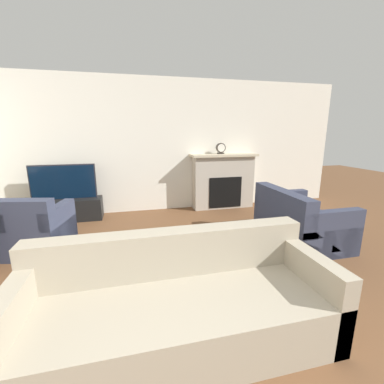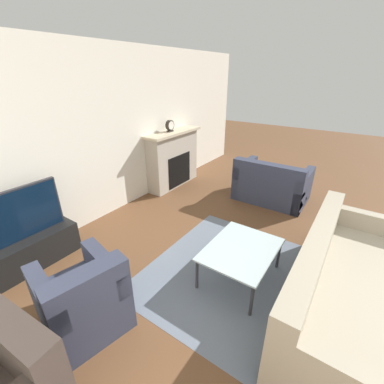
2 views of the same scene
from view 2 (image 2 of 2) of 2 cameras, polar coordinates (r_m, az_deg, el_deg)
name	(u,v)px [view 2 (image 2 of 2)]	position (r m, az deg, el deg)	size (l,w,h in m)	color
wall_back	(91,138)	(4.30, -21.55, 11.08)	(8.84, 0.06, 2.70)	silver
area_rug	(232,273)	(3.37, 8.89, -17.45)	(2.15, 1.93, 0.00)	slate
fireplace	(173,158)	(5.51, -4.19, 7.60)	(1.44, 0.39, 1.18)	#B2A899
tv_stand	(24,254)	(3.90, -33.22, -11.53)	(1.28, 0.40, 0.41)	black
tv	(12,218)	(3.65, -35.15, -4.70)	(1.14, 0.06, 0.65)	#232328
couch_sectional	(341,288)	(3.15, 30.14, -17.90)	(2.38, 0.90, 0.82)	#9E937F
couch_loveseat	(271,186)	(5.15, 17.19, 1.37)	(0.92, 1.29, 0.82)	#33384C
armchair_accent	(83,301)	(2.82, -23.01, -21.46)	(0.83, 0.90, 0.82)	#33384C
coffee_table	(241,251)	(3.10, 10.88, -12.81)	(0.95, 0.73, 0.42)	#333338
mantel_clock	(170,126)	(5.30, -4.93, 14.46)	(0.20, 0.07, 0.23)	#28231E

